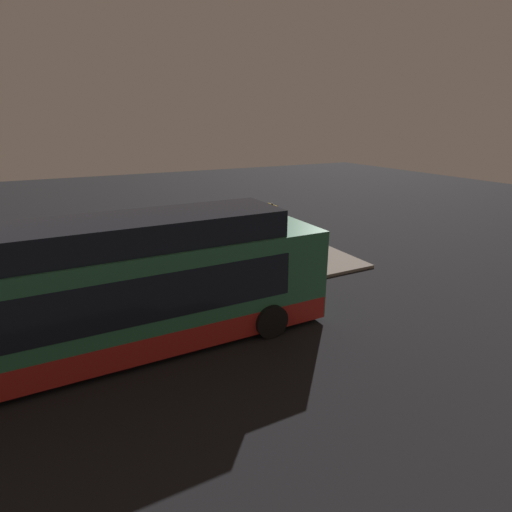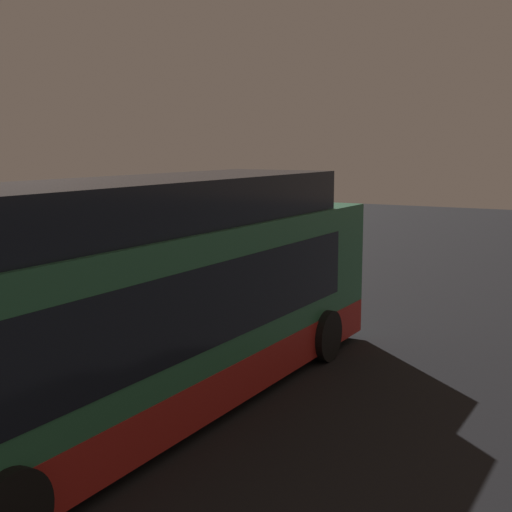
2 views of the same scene
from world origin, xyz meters
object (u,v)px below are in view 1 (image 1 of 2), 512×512
Objects in this scene: bus_lead at (107,296)px; passenger_waiting at (152,283)px; passenger_with_bags at (266,251)px; sign_post at (272,226)px; passenger_boarding at (157,268)px; suitcase at (136,297)px.

bus_lead is 2.78m from passenger_waiting.
passenger_with_bags is 0.62× the size of sign_post.
bus_lead is 7.83× the size of passenger_waiting.
suitcase is (-1.01, -0.97, -0.55)m from passenger_boarding.
passenger_waiting is 1.90× the size of suitcase.
bus_lead reaches higher than passenger_waiting.
sign_post is at bearing 28.93° from bus_lead.
bus_lead is 7.44× the size of passenger_with_bags.
passenger_waiting is 0.84m from suitcase.
sign_post is (0.74, 0.77, 0.78)m from passenger_with_bags.
passenger_waiting is at bearing -38.30° from suitcase.
passenger_waiting is at bearing -161.51° from sign_post.
suitcase is (1.13, 2.53, -1.27)m from bus_lead.
suitcase is at bearing -166.29° from sign_post.
passenger_with_bags is at bearing 26.47° from bus_lead.
sign_post reaches higher than passenger_boarding.
suitcase is (-5.42, -0.74, -0.61)m from passenger_with_bags.
bus_lead reaches higher than passenger_with_bags.
passenger_with_bags is at bearing -39.44° from passenger_boarding.
bus_lead is 4.61× the size of sign_post.
suitcase is at bearing 65.94° from bus_lead.
sign_post is at bearing -0.16° from passenger_with_bags.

